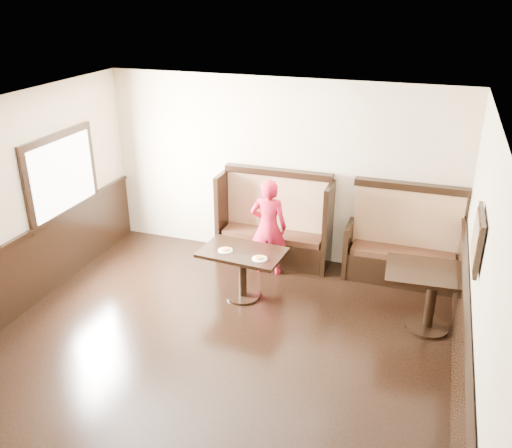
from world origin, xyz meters
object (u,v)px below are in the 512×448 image
at_px(booth_neighbor, 403,249).
at_px(child, 269,227).
at_px(booth_main, 275,228).
at_px(table_neighbor, 433,286).
at_px(table_main, 242,262).

relative_size(booth_neighbor, child, 1.12).
height_order(booth_main, child, child).
bearing_deg(booth_main, child, -85.50).
distance_m(table_neighbor, child, 2.47).
relative_size(booth_neighbor, table_main, 1.41).
height_order(booth_neighbor, table_neighbor, booth_neighbor).
xyz_separation_m(booth_main, table_neighbor, (2.39, -1.18, 0.08)).
bearing_deg(booth_main, table_main, -93.84).
bearing_deg(child, booth_neighbor, -173.10).
bearing_deg(table_neighbor, booth_main, 150.12).
distance_m(booth_neighbor, table_main, 2.38).
distance_m(booth_main, table_main, 1.24).
distance_m(booth_main, table_neighbor, 2.67).
xyz_separation_m(booth_neighbor, table_main, (-2.03, -1.23, 0.07)).
distance_m(table_main, child, 0.83).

